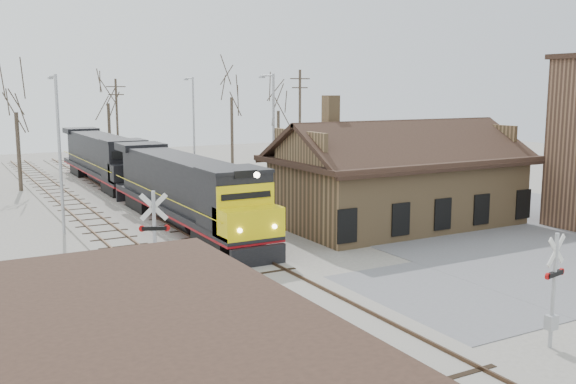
# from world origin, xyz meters

# --- Properties ---
(ground) EXTENTS (140.00, 140.00, 0.00)m
(ground) POSITION_xyz_m (0.00, 0.00, 0.00)
(ground) COLOR #9E998F
(ground) RESTS_ON ground
(road) EXTENTS (60.00, 9.00, 0.03)m
(road) POSITION_xyz_m (0.00, 0.00, 0.01)
(road) COLOR slate
(road) RESTS_ON ground
(parking_lot) EXTENTS (22.00, 26.00, 0.03)m
(parking_lot) POSITION_xyz_m (18.00, 4.00, 0.02)
(parking_lot) COLOR slate
(parking_lot) RESTS_ON ground
(track_main) EXTENTS (3.40, 90.00, 0.24)m
(track_main) POSITION_xyz_m (0.00, 15.00, 0.07)
(track_main) COLOR #9E998F
(track_main) RESTS_ON ground
(track_siding) EXTENTS (3.40, 90.00, 0.24)m
(track_siding) POSITION_xyz_m (-4.50, 15.00, 0.07)
(track_siding) COLOR #9E998F
(track_siding) RESTS_ON ground
(depot) EXTENTS (15.20, 9.31, 7.90)m
(depot) POSITION_xyz_m (11.99, 12.00, 2.41)
(depot) COLOR olive
(depot) RESTS_ON ground
(locomotive_lead) EXTENTS (3.01, 20.18, 4.48)m
(locomotive_lead) POSITION_xyz_m (0.00, 16.63, 2.35)
(locomotive_lead) COLOR black
(locomotive_lead) RESTS_ON ground
(locomotive_trailing) EXTENTS (3.01, 20.18, 4.24)m
(locomotive_trailing) POSITION_xyz_m (0.00, 37.09, 2.35)
(locomotive_trailing) COLOR black
(locomotive_trailing) RESTS_ON ground
(crossbuck_near) EXTENTS (1.08, 0.30, 3.80)m
(crossbuck_near) POSITION_xyz_m (4.13, -5.70, 1.80)
(crossbuck_near) COLOR #A5A8AD
(crossbuck_near) RESTS_ON ground
(crossbuck_far) EXTENTS (1.16, 0.55, 4.31)m
(crossbuck_far) POSITION_xyz_m (-5.39, 5.58, 2.01)
(crossbuck_far) COLOR #A5A8AD
(crossbuck_far) RESTS_ON ground
(streetlight_a) EXTENTS (0.25, 2.04, 9.09)m
(streetlight_a) POSITION_xyz_m (-6.56, 19.47, 5.08)
(streetlight_a) COLOR #A5A8AD
(streetlight_a) RESTS_ON ground
(streetlight_b) EXTENTS (0.25, 2.04, 9.27)m
(streetlight_b) POSITION_xyz_m (7.46, 19.91, 5.18)
(streetlight_b) COLOR #A5A8AD
(streetlight_b) RESTS_ON ground
(streetlight_c) EXTENTS (0.25, 2.04, 9.29)m
(streetlight_c) POSITION_xyz_m (7.41, 34.88, 5.19)
(streetlight_c) COLOR #A5A8AD
(streetlight_c) RESTS_ON ground
(utility_pole_b) EXTENTS (2.00, 0.24, 9.30)m
(utility_pole_b) POSITION_xyz_m (3.93, 47.53, 4.87)
(utility_pole_b) COLOR #382D23
(utility_pole_b) RESTS_ON ground
(utility_pole_c) EXTENTS (2.00, 0.24, 9.98)m
(utility_pole_c) POSITION_xyz_m (16.42, 31.67, 5.22)
(utility_pole_c) COLOR #382D23
(utility_pole_c) RESTS_ON ground
(tree_b) EXTENTS (4.28, 4.28, 10.48)m
(tree_b) POSITION_xyz_m (-6.77, 37.30, 7.46)
(tree_b) COLOR #382D23
(tree_b) RESTS_ON ground
(tree_c) EXTENTS (4.54, 4.54, 11.13)m
(tree_c) POSITION_xyz_m (3.28, 48.32, 7.92)
(tree_c) COLOR #382D23
(tree_c) RESTS_ON ground
(tree_d) EXTENTS (4.97, 4.97, 12.16)m
(tree_d) POSITION_xyz_m (13.72, 40.68, 8.67)
(tree_d) COLOR #382D23
(tree_d) RESTS_ON ground
(tree_e) EXTENTS (4.04, 4.04, 9.90)m
(tree_e) POSITION_xyz_m (18.41, 39.50, 7.04)
(tree_e) COLOR #382D23
(tree_e) RESTS_ON ground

